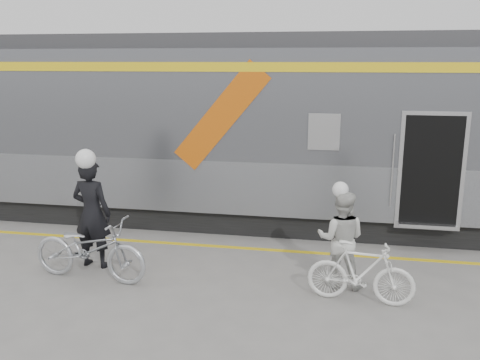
% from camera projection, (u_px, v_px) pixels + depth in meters
% --- Properties ---
extents(ground, '(90.00, 90.00, 0.00)m').
position_uv_depth(ground, '(235.00, 299.00, 7.80)').
color(ground, slate).
rests_on(ground, ground).
extents(train, '(24.00, 3.17, 4.10)m').
position_uv_depth(train, '(316.00, 131.00, 11.16)').
color(train, black).
rests_on(train, ground).
extents(safety_strip, '(24.00, 0.12, 0.01)m').
position_uv_depth(safety_strip, '(256.00, 249.00, 9.86)').
color(safety_strip, yellow).
rests_on(safety_strip, ground).
extents(man, '(0.75, 0.53, 1.94)m').
position_uv_depth(man, '(92.00, 213.00, 8.85)').
color(man, black).
rests_on(man, ground).
extents(bicycle_left, '(2.10, 0.91, 1.07)m').
position_uv_depth(bicycle_left, '(90.00, 249.00, 8.39)').
color(bicycle_left, '#B5B8BD').
rests_on(bicycle_left, ground).
extents(woman, '(0.83, 0.68, 1.59)m').
position_uv_depth(woman, '(341.00, 239.00, 8.10)').
color(woman, beige).
rests_on(woman, ground).
extents(bicycle_right, '(1.64, 0.62, 0.96)m').
position_uv_depth(bicycle_right, '(361.00, 272.00, 7.60)').
color(bicycle_right, white).
rests_on(bicycle_right, ground).
extents(helmet_man, '(0.34, 0.34, 0.34)m').
position_uv_depth(helmet_man, '(87.00, 149.00, 8.59)').
color(helmet_man, white).
rests_on(helmet_man, man).
extents(helmet_woman, '(0.25, 0.25, 0.25)m').
position_uv_depth(helmet_woman, '(344.00, 183.00, 7.89)').
color(helmet_woman, white).
rests_on(helmet_woman, woman).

